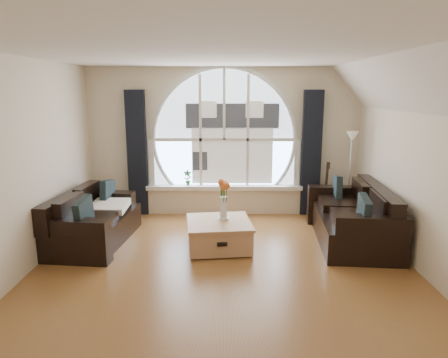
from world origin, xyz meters
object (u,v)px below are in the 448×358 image
Objects in this scene: sofa_left at (95,217)px; coffee_chest at (219,233)px; floor_lamp at (349,177)px; vase_flowers at (224,194)px; sofa_right at (351,216)px; guitar at (325,190)px; potted_plant at (188,178)px.

sofa_left is 1.92m from coffee_chest.
sofa_left is at bearing -166.09° from floor_lamp.
vase_flowers reaches higher than sofa_left.
coffee_chest is 0.58m from vase_flowers.
coffee_chest is at bearing -0.87° from sofa_left.
sofa_right is 2.78× the size of vase_flowers.
floor_lamp reaches higher than guitar.
guitar is 3.69× the size of potted_plant.
floor_lamp is at bearing 81.55° from sofa_right.
sofa_right is at bearing -28.85° from potted_plant.
coffee_chest is 1.31× the size of vase_flowers.
coffee_chest is at bearing -131.11° from vase_flowers.
sofa_left is 6.14× the size of potted_plant.
coffee_chest is at bearing -120.29° from guitar.
sofa_right reaches higher than sofa_left.
coffee_chest is (-2.02, -0.27, -0.17)m from sofa_right.
potted_plant is at bearing 102.92° from coffee_chest.
guitar is 2.53m from potted_plant.
floor_lamp is (2.27, 1.26, 0.57)m from coffee_chest.
coffee_chest is 3.20× the size of potted_plant.
floor_lamp is 5.57× the size of potted_plant.
coffee_chest is at bearing -167.02° from sofa_right.
sofa_right is 1.84× the size of guitar.
sofa_left is at bearing -139.64° from guitar.
sofa_right is at bearing -60.72° from guitar.
guitar is at bearing 30.24° from coffee_chest.
sofa_right is 1.22× the size of floor_lamp.
potted_plant is at bearing 170.86° from floor_lamp.
coffee_chest is (1.89, -0.23, -0.17)m from sofa_left.
sofa_right is 2.05m from coffee_chest.
floor_lamp reaches higher than sofa_right.
potted_plant is (-2.50, 0.30, 0.16)m from guitar.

